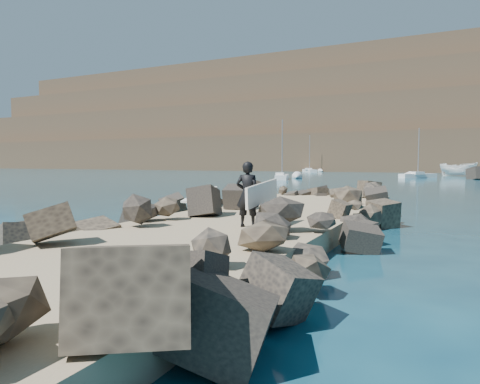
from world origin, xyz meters
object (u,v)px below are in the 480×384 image
at_px(sailboat_a, 282,177).
at_px(boat_imported, 458,169).
at_px(surfboard_resting, 200,197).
at_px(surfer_with_board, 250,194).

bearing_deg(sailboat_a, boat_imported, 50.16).
distance_m(surfboard_resting, surfer_with_board, 5.33).
xyz_separation_m(surfboard_resting, surfer_with_board, (3.87, -3.63, 0.50)).
bearing_deg(surfer_with_board, sailboat_a, 109.57).
distance_m(surfboard_resting, sailboat_a, 43.25).
xyz_separation_m(surfboard_resting, boat_imported, (10.09, 68.17, 0.14)).
distance_m(surfboard_resting, boat_imported, 68.91).
relative_size(boat_imported, sailboat_a, 0.72).
bearing_deg(boat_imported, surfboard_resting, -170.94).
distance_m(boat_imported, sailboat_a, 34.76).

